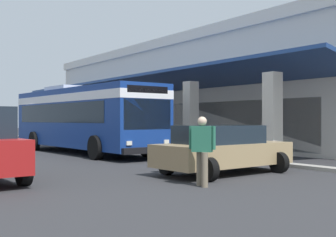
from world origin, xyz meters
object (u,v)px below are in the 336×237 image
object	(u,v)px
parked_sedan_tan	(223,149)
potted_palm	(91,134)
pedestrian	(202,147)
transit_bus	(83,115)

from	to	relation	value
parked_sedan_tan	potted_palm	bearing A→B (deg)	166.06
parked_sedan_tan	potted_palm	xyz separation A→B (m)	(-19.30, 4.79, -0.16)
parked_sedan_tan	pedestrian	xyz separation A→B (m)	(1.52, -2.07, 0.22)
parked_sedan_tan	potted_palm	size ratio (longest dim) A/B	1.53
transit_bus	potted_palm	world-z (taller)	transit_bus
transit_bus	parked_sedan_tan	world-z (taller)	transit_bus
pedestrian	potted_palm	distance (m)	21.92
transit_bus	potted_palm	bearing A→B (deg)	152.51
potted_palm	parked_sedan_tan	bearing A→B (deg)	-13.94
pedestrian	potted_palm	bearing A→B (deg)	161.75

